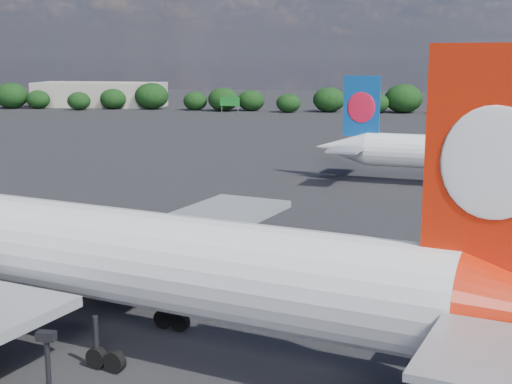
# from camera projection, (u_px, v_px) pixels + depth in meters

# --- Properties ---
(ground) EXTENTS (500.00, 500.00, 0.00)m
(ground) POSITION_uv_depth(u_px,v_px,m) (196.00, 180.00, 98.84)
(ground) COLOR black
(ground) RESTS_ON ground
(qantas_airliner) EXTENTS (53.18, 51.02, 17.69)m
(qantas_airliner) POSITION_uv_depth(u_px,v_px,m) (125.00, 259.00, 41.74)
(qantas_airliner) COLOR white
(qantas_airliner) RESTS_ON ground
(china_southern_airliner) EXTENTS (43.84, 41.90, 14.37)m
(china_southern_airliner) POSITION_uv_depth(u_px,v_px,m) (487.00, 156.00, 91.45)
(china_southern_airliner) COLOR white
(china_southern_airliner) RESTS_ON ground
(terminal_building) EXTENTS (42.00, 16.00, 8.00)m
(terminal_building) POSITION_uv_depth(u_px,v_px,m) (100.00, 95.00, 236.06)
(terminal_building) COLOR #A19A8B
(terminal_building) RESTS_ON ground
(highway_sign) EXTENTS (6.00, 0.30, 4.50)m
(highway_sign) POSITION_uv_depth(u_px,v_px,m) (230.00, 102.00, 213.48)
(highway_sign) COLOR #14641D
(highway_sign) RESTS_ON ground
(billboard_yellow) EXTENTS (5.00, 0.30, 5.50)m
(billboard_yellow) POSITION_uv_depth(u_px,v_px,m) (331.00, 99.00, 214.54)
(billboard_yellow) COLOR gold
(billboard_yellow) RESTS_ON ground
(horizon_treeline) EXTENTS (202.00, 16.24, 8.80)m
(horizon_treeline) POSITION_uv_depth(u_px,v_px,m) (333.00, 100.00, 212.36)
(horizon_treeline) COLOR black
(horizon_treeline) RESTS_ON ground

